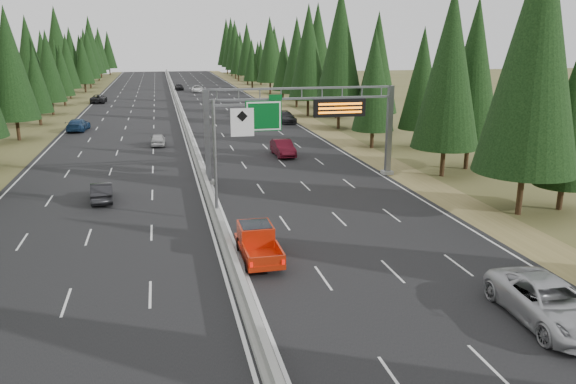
% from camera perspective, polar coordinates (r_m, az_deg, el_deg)
% --- Properties ---
extents(road, '(32.00, 260.00, 0.08)m').
position_cam_1_polar(road, '(91.42, -10.77, 7.65)').
color(road, black).
rests_on(road, ground).
extents(shoulder_right, '(3.60, 260.00, 0.06)m').
position_cam_1_polar(shoulder_right, '(93.76, 0.26, 8.09)').
color(shoulder_right, olive).
rests_on(shoulder_right, ground).
extents(shoulder_left, '(3.60, 260.00, 0.06)m').
position_cam_1_polar(shoulder_left, '(92.50, -21.93, 6.90)').
color(shoulder_left, brown).
rests_on(shoulder_left, ground).
extents(median_barrier, '(0.70, 260.00, 0.85)m').
position_cam_1_polar(median_barrier, '(91.37, -10.79, 7.88)').
color(median_barrier, gray).
rests_on(median_barrier, road).
extents(sign_gantry, '(16.75, 0.98, 7.80)m').
position_cam_1_polar(sign_gantry, '(47.54, 2.18, 7.46)').
color(sign_gantry, slate).
rests_on(sign_gantry, road).
extents(hov_sign_pole, '(2.80, 0.50, 8.00)m').
position_cam_1_polar(hov_sign_pole, '(36.46, -6.52, 4.11)').
color(hov_sign_pole, slate).
rests_on(hov_sign_pole, road).
extents(tree_row_right, '(11.39, 244.45, 18.95)m').
position_cam_1_polar(tree_row_right, '(89.78, 3.53, 13.69)').
color(tree_row_right, black).
rests_on(tree_row_right, ground).
extents(tree_row_left, '(12.47, 245.31, 18.97)m').
position_cam_1_polar(tree_row_left, '(81.85, -26.80, 12.04)').
color(tree_row_left, black).
rests_on(tree_row_left, ground).
extents(silver_minivan, '(3.34, 6.59, 1.79)m').
position_cam_1_polar(silver_minivan, '(26.53, 25.02, -10.14)').
color(silver_minivan, '#AFAFB4').
rests_on(silver_minivan, road).
extents(red_pickup, '(1.92, 5.37, 1.75)m').
position_cam_1_polar(red_pickup, '(31.03, -3.18, -4.86)').
color(red_pickup, black).
rests_on(red_pickup, road).
extents(car_ahead_green, '(2.07, 4.78, 1.61)m').
position_cam_1_polar(car_ahead_green, '(86.92, -3.76, 8.06)').
color(car_ahead_green, '#114E2D').
rests_on(car_ahead_green, road).
extents(car_ahead_dkred, '(1.85, 5.05, 1.65)m').
position_cam_1_polar(car_ahead_dkred, '(57.94, -0.52, 4.50)').
color(car_ahead_dkred, '#500B18').
rests_on(car_ahead_dkred, road).
extents(car_ahead_dkgrey, '(2.40, 5.39, 1.54)m').
position_cam_1_polar(car_ahead_dkgrey, '(81.68, -0.20, 7.61)').
color(car_ahead_dkgrey, black).
rests_on(car_ahead_dkgrey, road).
extents(car_ahead_white, '(2.84, 5.44, 1.46)m').
position_cam_1_polar(car_ahead_white, '(131.46, -9.21, 10.30)').
color(car_ahead_white, white).
rests_on(car_ahead_white, road).
extents(car_ahead_far, '(2.13, 4.50, 1.49)m').
position_cam_1_polar(car_ahead_far, '(138.39, -11.01, 10.46)').
color(car_ahead_far, black).
rests_on(car_ahead_far, road).
extents(car_onc_near, '(1.85, 4.43, 1.42)m').
position_cam_1_polar(car_onc_near, '(43.83, -18.40, 0.03)').
color(car_onc_near, black).
rests_on(car_onc_near, road).
extents(car_onc_blue, '(2.77, 5.68, 1.59)m').
position_cam_1_polar(car_onc_blue, '(79.06, -20.55, 6.41)').
color(car_onc_blue, navy).
rests_on(car_onc_blue, road).
extents(car_onc_white, '(1.73, 4.07, 1.37)m').
position_cam_1_polar(car_onc_white, '(65.36, -13.07, 5.22)').
color(car_onc_white, '#B4B4B4').
rests_on(car_onc_white, road).
extents(car_onc_far, '(2.86, 5.78, 1.57)m').
position_cam_1_polar(car_onc_far, '(113.65, -18.68, 8.98)').
color(car_onc_far, black).
rests_on(car_onc_far, road).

